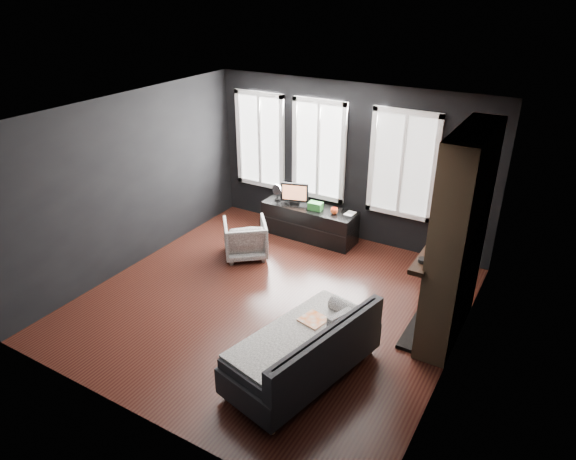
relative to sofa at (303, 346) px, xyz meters
The scene contains 18 objects.
floor 1.59m from the sofa, 135.80° to the left, with size 5.00×5.00×0.00m, color black.
ceiling 2.76m from the sofa, 135.80° to the left, with size 5.00×5.00×0.00m, color white.
wall_back 3.85m from the sofa, 107.13° to the left, with size 5.00×0.02×2.70m, color black.
wall_left 3.87m from the sofa, 163.45° to the left, with size 0.02×5.00×2.70m, color black.
wall_right 2.00m from the sofa, 37.38° to the left, with size 0.02×5.00×2.70m, color black.
windows 4.33m from the sofa, 113.71° to the left, with size 4.00×0.16×1.76m, color white, non-canonical shape.
fireplace 2.26m from the sofa, 54.29° to the left, with size 0.70×1.62×2.70m, color #93724C, non-canonical shape.
sofa is the anchor object (origin of this frame).
stripe_pillow 0.48m from the sofa, 48.74° to the left, with size 0.08×0.34×0.34m, color gray.
armchair 2.99m from the sofa, 137.29° to the left, with size 0.67×0.63×0.69m, color silver.
media_console 3.56m from the sofa, 117.00° to the left, with size 1.70×0.53×0.58m, color black, non-canonical shape.
monitor 3.70m from the sofa, 121.18° to the left, with size 0.49×0.11×0.44m, color black, non-canonical shape.
desk_fan 3.89m from the sofa, 125.67° to the left, with size 0.22×0.22×0.31m, color #A6A6A6, non-canonical shape.
mug 3.32m from the sofa, 109.73° to the left, with size 0.13×0.10×0.13m, color #F55824.
book 3.40m from the sofa, 106.43° to the left, with size 0.15×0.02×0.21m, color #C0AF9A.
storage_box 3.46m from the sofa, 115.33° to the left, with size 0.24×0.15×0.13m, color #276D2A.
mantel_vase 2.50m from the sofa, 65.86° to the left, with size 0.18×0.19×0.18m, color gold.
mantel_clock 1.69m from the sofa, 49.69° to the left, with size 0.13×0.13×0.04m, color black.
Camera 1 is at (3.29, -5.16, 4.16)m, focal length 32.00 mm.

